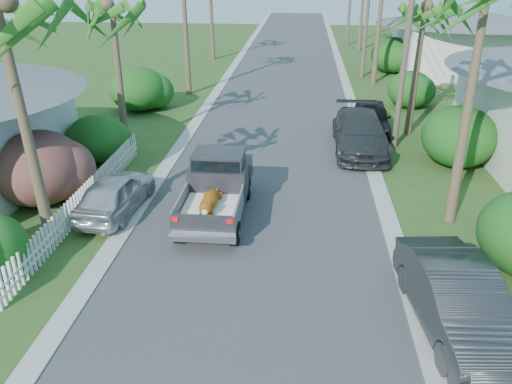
# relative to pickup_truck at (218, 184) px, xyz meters

# --- Properties ---
(ground) EXTENTS (120.00, 120.00, 0.00)m
(ground) POSITION_rel_pickup_truck_xyz_m (1.48, -5.88, -1.01)
(ground) COLOR #2B4F1D
(ground) RESTS_ON ground
(road) EXTENTS (8.00, 100.00, 0.02)m
(road) POSITION_rel_pickup_truck_xyz_m (1.48, 19.12, -1.00)
(road) COLOR #38383A
(road) RESTS_ON ground
(curb_left) EXTENTS (0.60, 100.00, 0.06)m
(curb_left) POSITION_rel_pickup_truck_xyz_m (-2.82, 19.12, -0.98)
(curb_left) COLOR #A5A39E
(curb_left) RESTS_ON ground
(curb_right) EXTENTS (0.60, 100.00, 0.06)m
(curb_right) POSITION_rel_pickup_truck_xyz_m (5.78, 19.12, -0.98)
(curb_right) COLOR #A5A39E
(curb_right) RESTS_ON ground
(pickup_truck) EXTENTS (1.98, 5.12, 2.06)m
(pickup_truck) POSITION_rel_pickup_truck_xyz_m (0.00, 0.00, 0.00)
(pickup_truck) COLOR black
(pickup_truck) RESTS_ON ground
(parked_car_rn) EXTENTS (2.21, 4.98, 1.59)m
(parked_car_rn) POSITION_rel_pickup_truck_xyz_m (6.48, -5.55, -0.22)
(parked_car_rn) COLOR #272A2B
(parked_car_rn) RESTS_ON ground
(parked_car_rm) EXTENTS (2.33, 5.71, 1.66)m
(parked_car_rm) POSITION_rel_pickup_truck_xyz_m (5.42, 6.53, -0.18)
(parked_car_rm) COLOR #2B2D2F
(parked_car_rm) RESTS_ON ground
(parked_car_rf) EXTENTS (2.12, 4.59, 1.52)m
(parked_car_rf) POSITION_rel_pickup_truck_xyz_m (6.19, 9.12, -0.25)
(parked_car_rf) COLOR black
(parked_car_rf) RESTS_ON ground
(parked_car_ln) EXTENTS (1.94, 4.15, 1.37)m
(parked_car_ln) POSITION_rel_pickup_truck_xyz_m (-3.47, -0.41, -0.32)
(parked_car_ln) COLOR #B9BCC1
(parked_car_ln) RESTS_ON ground
(palm_l_a) EXTENTS (4.40, 4.40, 8.20)m
(palm_l_a) POSITION_rel_pickup_truck_xyz_m (-4.72, -2.88, 5.92)
(palm_l_a) COLOR brown
(palm_l_a) RESTS_ON ground
(palm_l_b) EXTENTS (4.40, 4.40, 7.40)m
(palm_l_b) POSITION_rel_pickup_truck_xyz_m (-5.32, 6.12, 5.14)
(palm_l_b) COLOR brown
(palm_l_b) RESTS_ON ground
(palm_r_b) EXTENTS (4.40, 4.40, 7.20)m
(palm_r_b) POSITION_rel_pickup_truck_xyz_m (8.08, 9.12, 4.94)
(palm_r_b) COLOR brown
(palm_r_b) RESTS_ON ground
(shrub_l_b) EXTENTS (3.00, 3.30, 2.60)m
(shrub_l_b) POSITION_rel_pickup_truck_xyz_m (-6.32, 0.12, 0.29)
(shrub_l_b) COLOR #B81A46
(shrub_l_b) RESTS_ON ground
(shrub_l_c) EXTENTS (2.40, 2.64, 2.00)m
(shrub_l_c) POSITION_rel_pickup_truck_xyz_m (-5.92, 4.12, -0.01)
(shrub_l_c) COLOR #164E17
(shrub_l_c) RESTS_ON ground
(shrub_l_d) EXTENTS (3.20, 3.52, 2.40)m
(shrub_l_d) POSITION_rel_pickup_truck_xyz_m (-6.52, 12.12, 0.19)
(shrub_l_d) COLOR #164E17
(shrub_l_d) RESTS_ON ground
(shrub_r_b) EXTENTS (3.00, 3.30, 2.50)m
(shrub_r_b) POSITION_rel_pickup_truck_xyz_m (9.28, 5.12, 0.24)
(shrub_r_b) COLOR #164E17
(shrub_r_b) RESTS_ON ground
(shrub_r_c) EXTENTS (2.60, 2.86, 2.10)m
(shrub_r_c) POSITION_rel_pickup_truck_xyz_m (8.98, 14.12, 0.04)
(shrub_r_c) COLOR #164E17
(shrub_r_c) RESTS_ON ground
(shrub_r_d) EXTENTS (3.20, 3.52, 2.60)m
(shrub_r_d) POSITION_rel_pickup_truck_xyz_m (9.48, 24.12, 0.29)
(shrub_r_d) COLOR #164E17
(shrub_r_d) RESTS_ON ground
(picket_fence) EXTENTS (0.10, 11.00, 1.00)m
(picket_fence) POSITION_rel_pickup_truck_xyz_m (-4.52, -0.38, -0.51)
(picket_fence) COLOR white
(picket_fence) RESTS_ON ground
(house_right_far) EXTENTS (9.00, 8.00, 4.60)m
(house_right_far) POSITION_rel_pickup_truck_xyz_m (14.48, 24.12, 1.11)
(house_right_far) COLOR silver
(house_right_far) RESTS_ON ground
(utility_pole_b) EXTENTS (1.60, 0.26, 9.00)m
(utility_pole_b) POSITION_rel_pickup_truck_xyz_m (7.08, 7.12, 3.59)
(utility_pole_b) COLOR brown
(utility_pole_b) RESTS_ON ground
(utility_pole_c) EXTENTS (1.60, 0.26, 9.00)m
(utility_pole_c) POSITION_rel_pickup_truck_xyz_m (7.08, 22.12, 3.59)
(utility_pole_c) COLOR brown
(utility_pole_c) RESTS_ON ground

